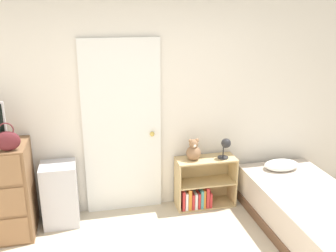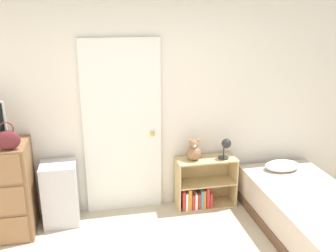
{
  "view_description": "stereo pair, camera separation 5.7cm",
  "coord_description": "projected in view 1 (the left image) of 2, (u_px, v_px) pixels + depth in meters",
  "views": [
    {
      "loc": [
        -0.65,
        -2.16,
        2.38
      ],
      "look_at": [
        0.22,
        1.71,
        1.1
      ],
      "focal_mm": 40.0,
      "sensor_mm": 36.0,
      "label": 1
    },
    {
      "loc": [
        -0.59,
        -2.17,
        2.38
      ],
      "look_at": [
        0.22,
        1.71,
        1.1
      ],
      "focal_mm": 40.0,
      "sensor_mm": 36.0,
      "label": 2
    }
  ],
  "objects": [
    {
      "name": "wall_back",
      "position": [
        145.0,
        105.0,
        4.33
      ],
      "size": [
        10.0,
        0.06,
        2.55
      ],
      "color": "silver",
      "rests_on": "ground_plane"
    },
    {
      "name": "door_closed",
      "position": [
        122.0,
        129.0,
        4.3
      ],
      "size": [
        0.9,
        0.09,
        2.05
      ],
      "color": "white",
      "rests_on": "ground_plane"
    },
    {
      "name": "handbag",
      "position": [
        7.0,
        141.0,
        3.62
      ],
      "size": [
        0.24,
        0.11,
        0.29
      ],
      "color": "#591E23",
      "rests_on": "dresser"
    },
    {
      "name": "storage_bin",
      "position": [
        60.0,
        194.0,
        4.19
      ],
      "size": [
        0.39,
        0.35,
        0.72
      ],
      "color": "silver",
      "rests_on": "ground_plane"
    },
    {
      "name": "bookshelf",
      "position": [
        201.0,
        188.0,
        4.61
      ],
      "size": [
        0.73,
        0.29,
        0.62
      ],
      "color": "tan",
      "rests_on": "ground_plane"
    },
    {
      "name": "teddy_bear",
      "position": [
        194.0,
        151.0,
        4.43
      ],
      "size": [
        0.17,
        0.17,
        0.26
      ],
      "color": "#8C6647",
      "rests_on": "bookshelf"
    },
    {
      "name": "desk_lamp",
      "position": [
        226.0,
        145.0,
        4.45
      ],
      "size": [
        0.15,
        0.14,
        0.25
      ],
      "color": "#262628",
      "rests_on": "bookshelf"
    },
    {
      "name": "bed",
      "position": [
        311.0,
        213.0,
        4.06
      ],
      "size": [
        0.98,
        1.94,
        0.56
      ],
      "color": "brown",
      "rests_on": "ground_plane"
    }
  ]
}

